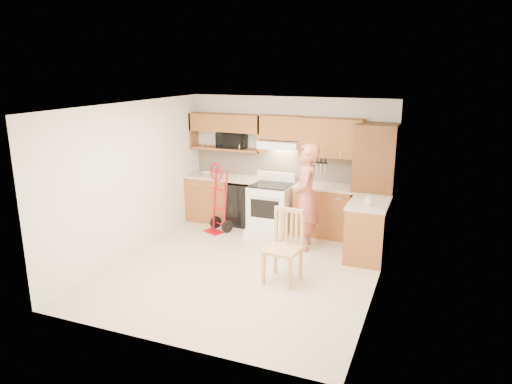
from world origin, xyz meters
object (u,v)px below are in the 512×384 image
Objects in this scene: range at (269,205)px; dining_chair at (283,247)px; microwave at (232,140)px; hand_truck at (217,201)px; person at (306,197)px.

dining_chair is (0.89, -1.87, -0.02)m from range.
hand_truck is (0.00, -0.74, -1.05)m from microwave.
microwave is at bearing 114.99° from hand_truck.
person reaches higher than range.
hand_truck is at bearing -93.95° from microwave.
range is at bearing 41.94° from hand_truck.
range is 0.60× the size of person.
range is at bearing -29.29° from microwave.
microwave is 2.14m from person.
hand_truck reaches higher than range.
microwave is 0.52× the size of range.
person is (1.78, -0.94, -0.74)m from microwave.
range is at bearing 120.68° from dining_chair.
person reaches higher than microwave.
microwave is 1.28m from hand_truck.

